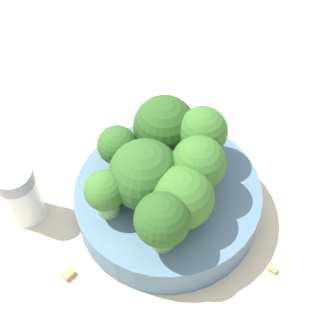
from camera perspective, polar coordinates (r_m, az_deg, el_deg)
The scene contains 13 objects.
ground_plane at distance 0.42m, azimuth -0.00°, elevation -5.20°, with size 3.00×3.00×0.00m, color beige.
bowl at distance 0.40m, azimuth -0.00°, elevation -3.94°, with size 0.16×0.16×0.03m, color slate.
broccoli_floret_0 at distance 0.39m, azimuth -0.41°, elevation 4.98°, with size 0.05×0.05×0.05m.
broccoli_floret_1 at distance 0.36m, azimuth -2.85°, elevation -0.88°, with size 0.06×0.06×0.06m.
broccoli_floret_2 at distance 0.36m, azimuth 3.73°, elevation 0.45°, with size 0.04×0.04×0.06m.
broccoli_floret_3 at distance 0.39m, azimuth -6.20°, elevation 2.62°, with size 0.03×0.03×0.04m.
broccoli_floret_4 at distance 0.38m, azimuth 4.21°, elevation 4.24°, with size 0.04×0.04×0.06m.
broccoli_floret_5 at distance 0.35m, azimuth 1.73°, elevation -3.66°, with size 0.05×0.05×0.05m.
broccoli_floret_6 at distance 0.36m, azimuth -7.65°, elevation -3.00°, with size 0.03×0.03×0.04m.
broccoli_floret_7 at distance 0.33m, azimuth -0.71°, elevation -6.51°, with size 0.04×0.04×0.06m.
pepper_shaker at distance 0.41m, azimuth -17.55°, elevation -3.04°, with size 0.03×0.03×0.06m.
almond_crumb_0 at distance 0.39m, azimuth -12.10°, elevation -12.42°, with size 0.01×0.01×0.01m, color #AD7F4C.
almond_crumb_1 at distance 0.39m, azimuth 12.72°, elevation -11.90°, with size 0.01×0.00×0.01m, color #AD7F4C.
Camera 1 is at (-0.07, 0.21, 0.35)m, focal length 50.00 mm.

